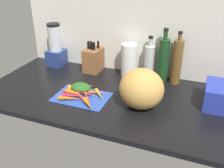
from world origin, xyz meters
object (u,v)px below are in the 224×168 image
at_px(carrot_0, 99,94).
at_px(carrot_3, 74,93).
at_px(carrot_7, 80,90).
at_px(carrot_8, 70,98).
at_px(carrot_2, 81,87).
at_px(carrot_10, 73,96).
at_px(carrot_5, 82,98).
at_px(blender_appliance, 56,48).
at_px(cutting_board, 82,97).
at_px(carrot_6, 87,93).
at_px(carrot_11, 95,92).
at_px(winter_squash, 141,89).
at_px(carrot_9, 81,93).
at_px(bottle_1, 163,59).
at_px(bottle_0, 149,61).
at_px(knife_block, 93,59).
at_px(carrot_4, 86,96).
at_px(bottle_2, 177,62).
at_px(paper_towel_roll, 129,60).
at_px(carrot_1, 88,104).

relative_size(carrot_0, carrot_3, 1.12).
bearing_deg(carrot_7, carrot_8, -94.87).
distance_m(carrot_2, carrot_10, 0.12).
distance_m(carrot_3, carrot_8, 0.06).
bearing_deg(carrot_7, carrot_5, -54.70).
distance_m(carrot_5, blender_appliance, 0.63).
height_order(cutting_board, carrot_5, carrot_5).
height_order(carrot_5, carrot_6, same).
bearing_deg(carrot_2, carrot_3, -91.14).
bearing_deg(carrot_8, blender_appliance, 129.27).
relative_size(carrot_11, winter_squash, 0.67).
height_order(carrot_2, carrot_7, same).
bearing_deg(carrot_9, blender_appliance, 137.28).
bearing_deg(carrot_6, bottle_1, 46.07).
bearing_deg(bottle_0, winter_squash, -82.34).
bearing_deg(knife_block, carrot_11, -63.88).
height_order(carrot_4, bottle_2, bottle_2).
bearing_deg(bottle_0, carrot_3, -129.04).
height_order(carrot_5, carrot_11, carrot_5).
distance_m(carrot_3, paper_towel_roll, 0.48).
xyz_separation_m(carrot_6, winter_squash, (0.34, 0.00, 0.10)).
bearing_deg(bottle_1, carrot_3, -136.65).
bearing_deg(carrot_1, carrot_7, 133.44).
relative_size(carrot_9, carrot_11, 0.99).
distance_m(carrot_9, paper_towel_roll, 0.44).
xyz_separation_m(cutting_board, carrot_9, (-0.01, 0.02, 0.02)).
bearing_deg(bottle_2, carrot_7, -145.21).
xyz_separation_m(carrot_8, blender_appliance, (-0.38, 0.46, 0.12)).
bearing_deg(carrot_4, carrot_8, -141.88).
height_order(carrot_1, carrot_11, carrot_1).
relative_size(carrot_2, carrot_7, 0.95).
distance_m(carrot_5, carrot_7, 0.09).
height_order(cutting_board, carrot_1, carrot_1).
relative_size(carrot_10, blender_appliance, 0.39).
distance_m(carrot_6, bottle_0, 0.51).
distance_m(carrot_2, bottle_0, 0.51).
bearing_deg(carrot_2, cutting_board, -61.87).
xyz_separation_m(winter_squash, paper_towel_roll, (-0.19, 0.38, 0.00)).
bearing_deg(carrot_5, carrot_10, 178.07).
bearing_deg(carrot_3, carrot_5, -23.42).
relative_size(carrot_6, bottle_0, 0.42).
relative_size(cutting_board, carrot_10, 2.60).
relative_size(carrot_7, bottle_0, 0.58).
bearing_deg(bottle_0, bottle_1, -6.26).
xyz_separation_m(blender_appliance, bottle_2, (0.92, 0.01, 0.01)).
relative_size(knife_block, paper_towel_roll, 0.96).
xyz_separation_m(carrot_2, carrot_7, (0.01, -0.04, -0.00)).
distance_m(carrot_8, bottle_1, 0.68).
relative_size(carrot_7, bottle_2, 0.49).
relative_size(carrot_6, winter_squash, 0.50).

